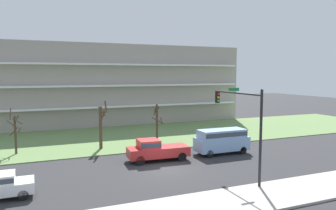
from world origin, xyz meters
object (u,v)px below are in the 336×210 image
Objects in this scene: van_blue_center_right at (222,139)px; traffic_signal_mast at (243,117)px; tree_left at (101,125)px; tree_far_left at (15,132)px; tree_center at (157,122)px; pickup_red_center_left at (156,150)px.

van_blue_center_right is 0.78× the size of traffic_signal_mast.
traffic_signal_mast reaches higher than tree_left.
tree_left is at bearing -31.35° from van_blue_center_right.
tree_far_left is 14.38m from tree_center.
traffic_signal_mast reaches higher than pickup_red_center_left.
pickup_red_center_left is at bearing -0.13° from van_blue_center_right.
tree_center is at bearing 94.84° from traffic_signal_mast.
van_blue_center_right reaches higher than pickup_red_center_left.
van_blue_center_right is at bearing -176.98° from pickup_red_center_left.
van_blue_center_right is (3.94, -7.23, -0.88)m from tree_center.
tree_center is at bearing -61.46° from van_blue_center_right.
traffic_signal_mast is (4.05, -7.15, 3.56)m from pickup_red_center_left.
traffic_signal_mast is at bearing -60.41° from tree_left.
pickup_red_center_left is at bearing 119.53° from traffic_signal_mast.
tree_left is at bearing -57.22° from pickup_red_center_left.
tree_far_left is 19.67m from van_blue_center_right.
tree_center is 8.28m from van_blue_center_right.
tree_left is 1.17× the size of tree_center.
tree_far_left is 1.04× the size of tree_center.
tree_center is (14.38, 0.09, 0.11)m from tree_far_left.
van_blue_center_right is (10.35, -6.30, -1.09)m from tree_left.
tree_far_left is at bearing -179.63° from tree_center.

